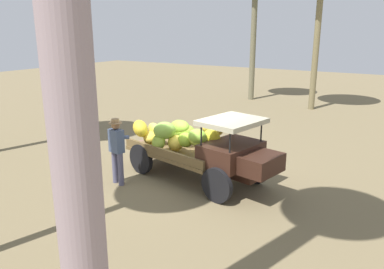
% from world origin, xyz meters
% --- Properties ---
extents(ground_plane, '(60.00, 60.00, 0.00)m').
position_xyz_m(ground_plane, '(0.00, 0.00, 0.00)').
color(ground_plane, '#766647').
extents(truck, '(4.64, 2.45, 1.87)m').
position_xyz_m(truck, '(0.51, -0.17, 0.98)').
color(truck, '#361E15').
rests_on(truck, ground).
extents(farmer, '(0.53, 0.49, 1.79)m').
position_xyz_m(farmer, '(-1.23, -1.53, 1.02)').
color(farmer, '#53526F').
rests_on(farmer, ground).
extents(wooden_crate, '(0.68, 0.67, 0.47)m').
position_xyz_m(wooden_crate, '(-2.06, 0.69, 0.23)').
color(wooden_crate, '#825E4A').
rests_on(wooden_crate, ground).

